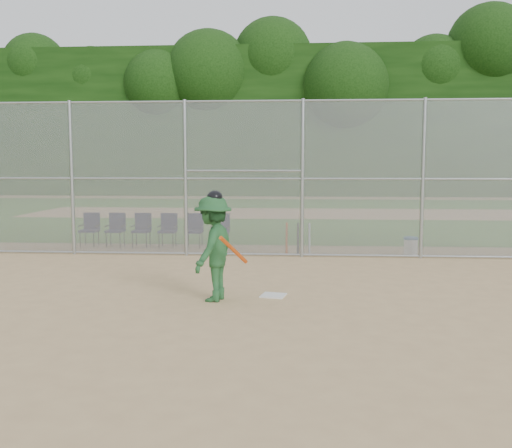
# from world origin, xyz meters

# --- Properties ---
(ground) EXTENTS (100.00, 100.00, 0.00)m
(ground) POSITION_xyz_m (0.00, 0.00, 0.00)
(ground) COLOR tan
(ground) RESTS_ON ground
(grass_strip) EXTENTS (100.00, 100.00, 0.00)m
(grass_strip) POSITION_xyz_m (0.00, 18.00, 0.01)
(grass_strip) COLOR #32651E
(grass_strip) RESTS_ON ground
(dirt_patch_far) EXTENTS (24.00, 24.00, 0.00)m
(dirt_patch_far) POSITION_xyz_m (0.00, 18.00, 0.01)
(dirt_patch_far) COLOR tan
(dirt_patch_far) RESTS_ON ground
(backstop_fence) EXTENTS (16.09, 0.09, 4.00)m
(backstop_fence) POSITION_xyz_m (0.00, 5.00, 2.07)
(backstop_fence) COLOR gray
(backstop_fence) RESTS_ON ground
(treeline) EXTENTS (81.00, 60.00, 11.00)m
(treeline) POSITION_xyz_m (0.00, 20.00, 5.50)
(treeline) COLOR black
(treeline) RESTS_ON ground
(home_plate) EXTENTS (0.50, 0.50, 0.02)m
(home_plate) POSITION_xyz_m (0.45, 0.57, 0.01)
(home_plate) COLOR silver
(home_plate) RESTS_ON ground
(batter_at_plate) EXTENTS (1.10, 1.39, 1.92)m
(batter_at_plate) POSITION_xyz_m (-0.57, 0.17, 0.93)
(batter_at_plate) COLOR #215329
(batter_at_plate) RESTS_ON ground
(water_cooler) EXTENTS (0.38, 0.38, 0.48)m
(water_cooler) POSITION_xyz_m (3.83, 5.43, 0.24)
(water_cooler) COLOR white
(water_cooler) RESTS_ON ground
(spare_bats) EXTENTS (0.66, 0.36, 0.83)m
(spare_bats) POSITION_xyz_m (0.90, 5.42, 0.41)
(spare_bats) COLOR #D84C14
(spare_bats) RESTS_ON ground
(chair_0) EXTENTS (0.54, 0.52, 0.96)m
(chair_0) POSITION_xyz_m (-5.12, 6.44, 0.48)
(chair_0) COLOR #0F0E36
(chair_0) RESTS_ON ground
(chair_1) EXTENTS (0.54, 0.52, 0.96)m
(chair_1) POSITION_xyz_m (-4.36, 6.44, 0.48)
(chair_1) COLOR #0F0E36
(chair_1) RESTS_ON ground
(chair_2) EXTENTS (0.54, 0.52, 0.96)m
(chair_2) POSITION_xyz_m (-3.59, 6.44, 0.48)
(chair_2) COLOR #0F0E36
(chair_2) RESTS_ON ground
(chair_3) EXTENTS (0.54, 0.52, 0.96)m
(chair_3) POSITION_xyz_m (-2.83, 6.44, 0.48)
(chair_3) COLOR #0F0E36
(chair_3) RESTS_ON ground
(chair_4) EXTENTS (0.54, 0.52, 0.96)m
(chair_4) POSITION_xyz_m (-2.06, 6.44, 0.48)
(chair_4) COLOR #0F0E36
(chair_4) RESTS_ON ground
(chair_5) EXTENTS (0.54, 0.52, 0.96)m
(chair_5) POSITION_xyz_m (-1.30, 6.44, 0.48)
(chair_5) COLOR #0F0E36
(chair_5) RESTS_ON ground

